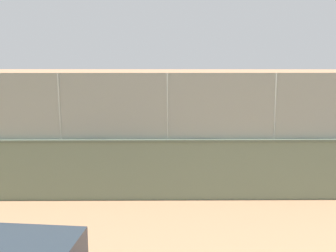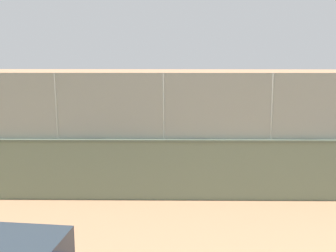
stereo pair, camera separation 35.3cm
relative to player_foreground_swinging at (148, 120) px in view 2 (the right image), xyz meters
name	(u,v)px [view 2 (the right image)]	position (x,y,z in m)	size (l,w,h in m)	color
ground_plane	(213,129)	(-3.80, -2.53, -0.93)	(260.00, 260.00, 0.00)	tan
perimeter_wall	(164,169)	(-1.36, 9.64, 0.02)	(26.12, 1.04, 1.88)	slate
fence_panel_on_wall	(164,106)	(-1.36, 9.64, 1.94)	(25.66, 0.72, 1.97)	gray
player_foreground_swinging	(148,120)	(0.00, 0.00, 0.00)	(1.25, 0.74, 1.58)	black
player_at_service_line	(170,130)	(-1.31, 2.55, -0.08)	(0.96, 0.67, 1.46)	navy
player_crossing_court	(190,114)	(-2.37, -3.11, -0.06)	(0.67, 0.96, 1.49)	black
sports_ball	(117,144)	(1.33, 2.13, -0.86)	(0.13, 0.13, 0.13)	orange
spare_ball_by_wall	(216,183)	(-3.07, 8.25, -0.87)	(0.11, 0.11, 0.11)	#3399D8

